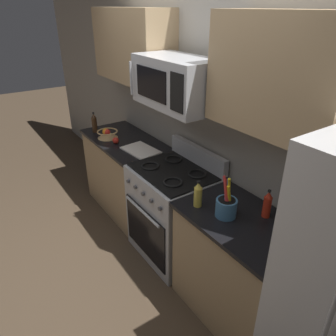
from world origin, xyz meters
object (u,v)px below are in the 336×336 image
at_px(fruit_basket, 107,134).
at_px(apple_loose, 116,140).
at_px(bottle_hot_sauce, 267,205).
at_px(range_oven, 173,212).
at_px(utensil_crock, 226,206).
at_px(bottle_oil, 198,195).
at_px(microwave, 177,82).
at_px(cutting_board, 141,150).
at_px(bottle_soy, 94,123).

distance_m(fruit_basket, apple_loose, 0.21).
xyz_separation_m(fruit_basket, bottle_hot_sauce, (2.04, 0.29, 0.05)).
bearing_deg(range_oven, fruit_basket, -173.03).
bearing_deg(utensil_crock, apple_loose, -178.00).
relative_size(range_oven, bottle_oil, 5.11).
distance_m(microwave, fruit_basket, 1.35).
bearing_deg(range_oven, utensil_crock, -5.75).
distance_m(fruit_basket, bottle_hot_sauce, 2.06).
relative_size(utensil_crock, apple_loose, 4.67).
relative_size(utensil_crock, bottle_hot_sauce, 1.50).
bearing_deg(bottle_hot_sauce, bottle_oil, -139.96).
bearing_deg(fruit_basket, cutting_board, 13.27).
height_order(bottle_oil, bottle_soy, bottle_soy).
relative_size(range_oven, utensil_crock, 3.35).
relative_size(microwave, bottle_hot_sauce, 3.53).
bearing_deg(bottle_soy, cutting_board, 12.38).
bearing_deg(microwave, bottle_oil, -19.12).
distance_m(utensil_crock, bottle_soy, 2.12).
relative_size(utensil_crock, cutting_board, 0.84).
height_order(fruit_basket, bottle_hot_sauce, bottle_hot_sauce).
height_order(microwave, fruit_basket, microwave).
bearing_deg(fruit_basket, bottle_soy, -169.55).
xyz_separation_m(utensil_crock, bottle_oil, (-0.21, -0.09, 0.02)).
distance_m(range_oven, fruit_basket, 1.22).
height_order(bottle_oil, bottle_hot_sauce, bottle_hot_sauce).
bearing_deg(bottle_oil, fruit_basket, 179.10).
relative_size(range_oven, bottle_hot_sauce, 5.01).
relative_size(microwave, bottle_oil, 3.60).
height_order(fruit_basket, apple_loose, fruit_basket).
distance_m(apple_loose, bottle_oil, 1.45).
height_order(utensil_crock, bottle_soy, utensil_crock).
xyz_separation_m(apple_loose, bottle_oil, (1.45, -0.03, 0.06)).
bearing_deg(fruit_basket, apple_loose, 0.47).
height_order(apple_loose, bottle_soy, bottle_soy).
bearing_deg(cutting_board, fruit_basket, -166.73).
distance_m(utensil_crock, bottle_hot_sauce, 0.29).
xyz_separation_m(fruit_basket, bottle_soy, (-0.25, -0.05, 0.06)).
relative_size(range_oven, microwave, 1.42).
xyz_separation_m(bottle_oil, bottle_hot_sauce, (0.38, 0.32, 0.00)).
distance_m(microwave, bottle_oil, 0.91).
bearing_deg(apple_loose, bottle_hot_sauce, 9.03).
bearing_deg(bottle_hot_sauce, microwave, -172.05).
bearing_deg(range_oven, bottle_soy, -172.38).
xyz_separation_m(range_oven, microwave, (-0.00, 0.03, 1.24)).
distance_m(cutting_board, bottle_oil, 1.14).
bearing_deg(apple_loose, bottle_soy, -174.06).
distance_m(range_oven, utensil_crock, 0.92).
relative_size(cutting_board, bottle_hot_sauce, 1.78).
distance_m(cutting_board, bottle_soy, 0.81).
bearing_deg(apple_loose, bottle_oil, -1.10).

